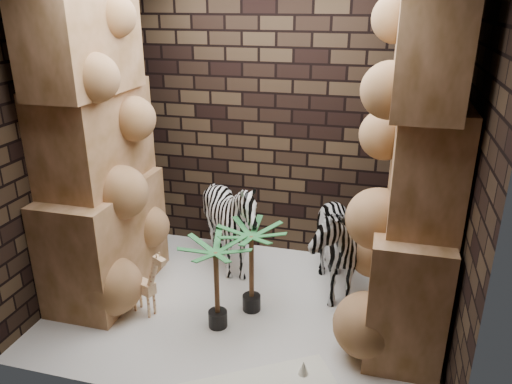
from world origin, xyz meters
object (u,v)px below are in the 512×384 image
(zebra_left, at_px, (231,228))
(palm_front, at_px, (251,269))
(zebra_right, at_px, (327,232))
(palm_back, at_px, (217,285))
(giraffe_toy, at_px, (142,279))

(zebra_left, relative_size, palm_front, 1.32)
(zebra_right, height_order, zebra_left, zebra_right)
(palm_back, bearing_deg, zebra_right, 44.68)
(zebra_right, xyz_separation_m, palm_back, (-0.84, -0.83, -0.22))
(zebra_right, bearing_deg, palm_back, -154.53)
(zebra_right, distance_m, palm_back, 1.20)
(giraffe_toy, bearing_deg, palm_front, 37.79)
(zebra_right, height_order, palm_front, zebra_right)
(zebra_right, distance_m, palm_front, 0.82)
(zebra_right, height_order, giraffe_toy, zebra_right)
(zebra_right, distance_m, zebra_left, 1.01)
(zebra_left, height_order, palm_front, zebra_left)
(zebra_left, relative_size, palm_back, 1.36)
(zebra_left, bearing_deg, palm_back, -75.82)
(zebra_right, xyz_separation_m, giraffe_toy, (-1.56, -0.80, -0.29))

